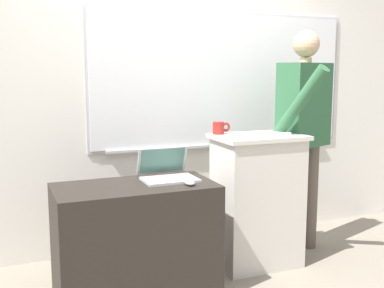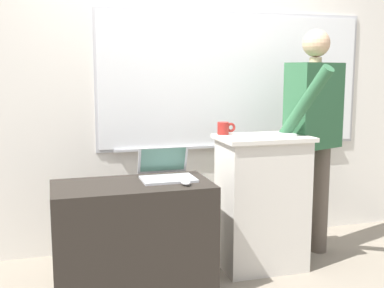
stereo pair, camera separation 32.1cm
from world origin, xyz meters
The scene contains 8 objects.
back_wall centered at (0.02, 1.18, 1.36)m, with size 6.40×0.17×2.72m.
lectern_podium centered at (0.45, 0.46, 0.49)m, with size 0.65×0.44×0.98m.
side_desk centered at (-0.53, 0.30, 0.37)m, with size 1.01×0.53×0.74m.
person_presenter centered at (0.92, 0.57, 1.02)m, with size 0.62×0.68×1.75m.
laptop centered at (-0.28, 0.39, 0.79)m, with size 0.35×0.31×0.20m.
wireless_keyboard centered at (0.45, 0.41, 0.99)m, with size 0.41×0.11×0.02m.
computer_mouse_by_laptop centered at (-0.21, 0.16, 0.75)m, with size 0.06×0.10×0.03m.
coffee_mug centered at (0.21, 0.61, 1.03)m, with size 0.14×0.08×0.09m.
Camera 1 is at (-1.31, -2.56, 1.45)m, focal length 45.00 mm.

